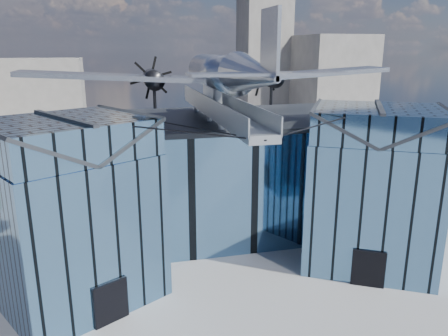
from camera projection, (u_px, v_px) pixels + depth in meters
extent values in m
plane|color=gray|center=(230.00, 269.00, 32.16)|extent=(120.00, 120.00, 0.00)
cube|color=teal|center=(205.00, 174.00, 39.32)|extent=(28.00, 14.00, 9.50)
cube|color=#292C31|center=(205.00, 120.00, 38.00)|extent=(28.00, 14.00, 0.40)
cube|color=teal|center=(74.00, 228.00, 27.53)|extent=(11.79, 11.43, 9.50)
cube|color=teal|center=(65.00, 137.00, 25.98)|extent=(11.56, 11.20, 2.20)
cube|color=#292C31|center=(26.00, 143.00, 24.47)|extent=(7.98, 9.23, 2.40)
cube|color=#292C31|center=(100.00, 132.00, 27.48)|extent=(7.98, 9.23, 2.40)
cube|color=#292C31|center=(63.00, 118.00, 25.67)|extent=(4.30, 7.10, 0.18)
cube|color=black|center=(111.00, 302.00, 25.63)|extent=(2.03, 1.32, 2.60)
cube|color=black|center=(135.00, 210.00, 30.54)|extent=(0.34, 0.34, 9.50)
cube|color=teal|center=(371.00, 201.00, 32.38)|extent=(11.79, 11.43, 9.50)
cube|color=teal|center=(378.00, 123.00, 30.83)|extent=(11.56, 11.20, 2.20)
cube|color=#292C31|center=(345.00, 122.00, 31.43)|extent=(7.98, 9.23, 2.40)
cube|color=#292C31|center=(412.00, 125.00, 30.22)|extent=(7.98, 9.23, 2.40)
cube|color=#292C31|center=(380.00, 107.00, 30.52)|extent=(4.30, 7.10, 0.18)
cube|color=black|center=(368.00, 269.00, 29.55)|extent=(2.03, 1.32, 2.60)
cube|color=black|center=(309.00, 196.00, 33.59)|extent=(0.34, 0.34, 9.50)
cube|color=#969CA3|center=(219.00, 112.00, 32.48)|extent=(1.80, 21.00, 0.50)
cube|color=#969CA3|center=(207.00, 104.00, 32.10)|extent=(0.08, 21.00, 1.10)
cube|color=#969CA3|center=(231.00, 103.00, 32.52)|extent=(0.08, 21.00, 1.10)
cylinder|color=#969CA3|center=(196.00, 106.00, 41.55)|extent=(0.44, 0.44, 1.35)
cylinder|color=#969CA3|center=(209.00, 115.00, 35.94)|extent=(0.44, 0.44, 1.35)
cylinder|color=#969CA3|center=(221.00, 122.00, 32.19)|extent=(0.44, 0.44, 1.35)
cylinder|color=#969CA3|center=(218.00, 99.00, 32.70)|extent=(0.70, 0.70, 1.40)
cylinder|color=black|center=(158.00, 129.00, 24.17)|extent=(10.55, 6.08, 0.69)
cylinder|color=black|center=(331.00, 122.00, 26.59)|extent=(10.55, 6.08, 0.69)
cylinder|color=black|center=(184.00, 126.00, 30.06)|extent=(6.09, 17.04, 1.19)
cylinder|color=black|center=(266.00, 122.00, 31.45)|extent=(6.09, 17.04, 1.19)
cylinder|color=#ADB2BA|center=(218.00, 72.00, 32.18)|extent=(2.50, 11.00, 2.50)
sphere|color=#ADB2BA|center=(203.00, 69.00, 37.32)|extent=(2.50, 2.50, 2.50)
cube|color=black|center=(205.00, 61.00, 36.21)|extent=(1.60, 1.40, 0.50)
cone|color=#ADB2BA|center=(255.00, 75.00, 23.67)|extent=(2.50, 7.00, 2.50)
cube|color=#ADB2BA|center=(270.00, 44.00, 21.10)|extent=(0.18, 2.40, 3.40)
cube|color=#ADB2BA|center=(269.00, 74.00, 21.56)|extent=(8.00, 1.80, 0.14)
cube|color=#ADB2BA|center=(120.00, 77.00, 31.58)|extent=(14.00, 3.20, 1.08)
cylinder|color=black|center=(153.00, 79.00, 32.76)|extent=(1.44, 3.20, 1.44)
cone|color=black|center=(151.00, 78.00, 34.44)|extent=(0.70, 0.70, 0.70)
cube|color=black|center=(151.00, 78.00, 34.58)|extent=(1.05, 0.06, 3.33)
cube|color=black|center=(151.00, 78.00, 34.58)|extent=(2.53, 0.06, 2.53)
cube|color=black|center=(151.00, 78.00, 34.58)|extent=(3.33, 0.06, 1.05)
cylinder|color=black|center=(155.00, 97.00, 32.52)|extent=(0.24, 0.24, 1.75)
cube|color=#ADB2BA|center=(300.00, 74.00, 34.81)|extent=(14.00, 3.20, 1.08)
cylinder|color=black|center=(269.00, 78.00, 34.88)|extent=(1.44, 3.20, 1.44)
cone|color=black|center=(262.00, 76.00, 36.57)|extent=(0.70, 0.70, 0.70)
cube|color=black|center=(261.00, 76.00, 36.71)|extent=(1.05, 0.06, 3.33)
cube|color=black|center=(261.00, 76.00, 36.71)|extent=(2.53, 0.06, 2.53)
cube|color=black|center=(261.00, 76.00, 36.71)|extent=(3.33, 0.06, 1.05)
cylinder|color=black|center=(271.00, 94.00, 34.65)|extent=(0.24, 0.24, 1.75)
cube|color=gray|center=(330.00, 85.00, 82.08)|extent=(12.00, 14.00, 18.00)
cube|color=gray|center=(43.00, 99.00, 77.15)|extent=(14.00, 10.00, 14.00)
cube|color=gray|center=(263.00, 62.00, 88.07)|extent=(9.00, 9.00, 26.00)
cylinder|color=#342514|center=(420.00, 212.00, 40.33)|extent=(0.34, 0.34, 2.26)
sphere|color=#264518|center=(423.00, 191.00, 39.79)|extent=(3.20, 3.20, 2.95)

